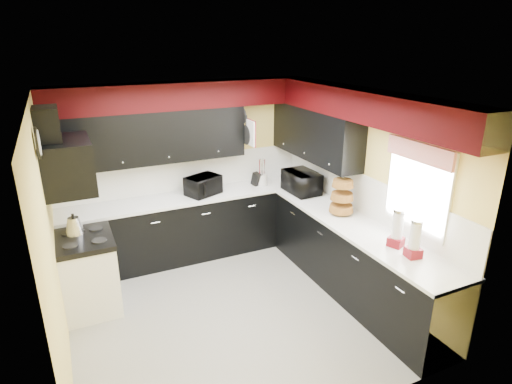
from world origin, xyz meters
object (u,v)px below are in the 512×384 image
knife_block (256,179)px  utensil_crock (262,179)px  toaster_oven (204,185)px  kettle (74,225)px  microwave (302,182)px

knife_block → utensil_crock: bearing=-23.9°
toaster_oven → kettle: toaster_oven is taller
utensil_crock → knife_block: 0.09m
utensil_crock → kettle: kettle is taller
knife_block → kettle: bearing=174.9°
toaster_oven → kettle: size_ratio=2.12×
toaster_oven → utensil_crock: (0.93, 0.02, -0.05)m
toaster_oven → utensil_crock: size_ratio=2.67×
utensil_crock → knife_block: size_ratio=0.88×
toaster_oven → utensil_crock: toaster_oven is taller
knife_block → kettle: knife_block is taller
microwave → utensil_crock: microwave is taller
utensil_crock → kettle: size_ratio=0.79×
utensil_crock → microwave: bearing=-55.1°
toaster_oven → knife_block: 0.84m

